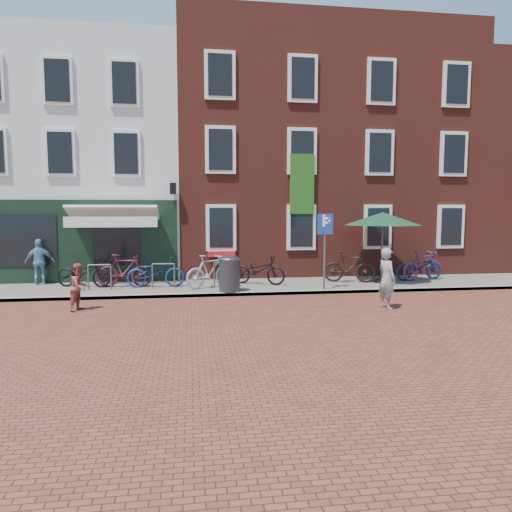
{
  "coord_description": "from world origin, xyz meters",
  "views": [
    {
      "loc": [
        -0.62,
        -14.1,
        2.63
      ],
      "look_at": [
        1.49,
        0.83,
        1.15
      ],
      "focal_mm": 32.76,
      "sensor_mm": 36.0,
      "label": 1
    }
  ],
  "objects": [
    {
      "name": "bicycle_0",
      "position": [
        -4.13,
        1.83,
        0.59
      ],
      "size": [
        1.98,
        1.12,
        0.98
      ],
      "primitive_type": "imported",
      "rotation": [
        0.0,
        0.0,
        1.31
      ],
      "color": "black",
      "rests_on": "sidewalk"
    },
    {
      "name": "parking_sign",
      "position": [
        3.62,
        0.24,
        1.76
      ],
      "size": [
        0.5,
        0.08,
        2.43
      ],
      "color": "#4C4C4F",
      "rests_on": "sidewalk"
    },
    {
      "name": "bicycle_7",
      "position": [
        7.74,
        1.71,
        0.65
      ],
      "size": [
        1.89,
        1.0,
        1.09
      ],
      "primitive_type": "imported",
      "rotation": [
        0.0,
        0.0,
        1.85
      ],
      "color": "#5D2352",
      "rests_on": "sidewalk"
    },
    {
      "name": "parasol",
      "position": [
        6.09,
        1.54,
        2.43
      ],
      "size": [
        2.79,
        2.79,
        2.57
      ],
      "color": "#4C4C4F",
      "rests_on": "sidewalk"
    },
    {
      "name": "ground",
      "position": [
        0.0,
        0.0,
        0.0
      ],
      "size": [
        80.0,
        80.0,
        0.0
      ],
      "primitive_type": "plane",
      "color": "brown"
    },
    {
      "name": "bicycle_6",
      "position": [
        7.59,
        1.71,
        0.59
      ],
      "size": [
        1.94,
        0.89,
        0.98
      ],
      "primitive_type": "imported",
      "rotation": [
        0.0,
        0.0,
        1.7
      ],
      "color": "#07244D",
      "rests_on": "sidewalk"
    },
    {
      "name": "litter_bin",
      "position": [
        0.58,
        0.3,
        0.73
      ],
      "size": [
        0.66,
        0.66,
        1.22
      ],
      "color": "#39393C",
      "rests_on": "sidewalk"
    },
    {
      "name": "bicycle_4",
      "position": [
        1.69,
        1.6,
        0.59
      ],
      "size": [
        1.97,
        1.39,
        0.98
      ],
      "primitive_type": "imported",
      "rotation": [
        0.0,
        0.0,
        1.13
      ],
      "color": "black",
      "rests_on": "sidewalk"
    },
    {
      "name": "sidewalk",
      "position": [
        1.0,
        1.5,
        0.05
      ],
      "size": [
        24.0,
        3.0,
        0.1
      ],
      "primitive_type": "cube",
      "color": "slate",
      "rests_on": "ground"
    },
    {
      "name": "building_brick_right",
      "position": [
        8.0,
        7.0,
        5.0
      ],
      "size": [
        6.0,
        8.0,
        10.0
      ],
      "primitive_type": "cube",
      "color": "maroon",
      "rests_on": "ground"
    },
    {
      "name": "bicycle_5",
      "position": [
        4.93,
        1.6,
        0.65
      ],
      "size": [
        1.88,
        1.08,
        1.09
      ],
      "primitive_type": "imported",
      "rotation": [
        0.0,
        0.0,
        1.24
      ],
      "color": "black",
      "rests_on": "sidewalk"
    },
    {
      "name": "building_stucco",
      "position": [
        -5.0,
        7.0,
        4.5
      ],
      "size": [
        8.0,
        8.0,
        9.0
      ],
      "primitive_type": "cube",
      "color": "silver",
      "rests_on": "ground"
    },
    {
      "name": "building_brick_mid",
      "position": [
        2.0,
        7.0,
        5.0
      ],
      "size": [
        6.0,
        8.0,
        10.0
      ],
      "primitive_type": "cube",
      "color": "maroon",
      "rests_on": "ground"
    },
    {
      "name": "cafe_person",
      "position": [
        -5.73,
        2.6,
        0.88
      ],
      "size": [
        0.98,
        0.56,
        1.56
      ],
      "primitive_type": "imported",
      "rotation": [
        0.0,
        0.0,
        3.35
      ],
      "color": "#5E8FB2",
      "rests_on": "sidewalk"
    },
    {
      "name": "filler_right",
      "position": [
        14.5,
        7.0,
        4.5
      ],
      "size": [
        7.0,
        8.0,
        9.0
      ],
      "primitive_type": "cube",
      "color": "maroon",
      "rests_on": "ground"
    },
    {
      "name": "bicycle_2",
      "position": [
        -1.77,
        1.51,
        0.59
      ],
      "size": [
        1.88,
        0.69,
        0.98
      ],
      "primitive_type": "imported",
      "rotation": [
        0.0,
        0.0,
        1.59
      ],
      "color": "navy",
      "rests_on": "sidewalk"
    },
    {
      "name": "bicycle_3",
      "position": [
        0.01,
        1.13,
        0.65
      ],
      "size": [
        1.82,
        1.36,
        1.09
      ],
      "primitive_type": "imported",
      "rotation": [
        0.0,
        0.0,
        2.1
      ],
      "color": "#B7B6BA",
      "rests_on": "sidewalk"
    },
    {
      "name": "bicycle_1",
      "position": [
        -2.79,
        1.65,
        0.65
      ],
      "size": [
        1.85,
        0.68,
        1.09
      ],
      "primitive_type": "imported",
      "rotation": [
        0.0,
        0.0,
        1.48
      ],
      "color": "#551525",
      "rests_on": "sidewalk"
    },
    {
      "name": "woman",
      "position": [
        4.57,
        -2.36,
        0.82
      ],
      "size": [
        0.53,
        0.68,
        1.63
      ],
      "primitive_type": "imported",
      "rotation": [
        0.0,
        0.0,
        1.84
      ],
      "color": "gray",
      "rests_on": "ground"
    },
    {
      "name": "boy",
      "position": [
        -3.53,
        -1.43,
        0.62
      ],
      "size": [
        0.67,
        0.74,
        1.25
      ],
      "primitive_type": "imported",
      "rotation": [
        0.0,
        0.0,
        1.18
      ],
      "color": "#9B4643",
      "rests_on": "ground"
    }
  ]
}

